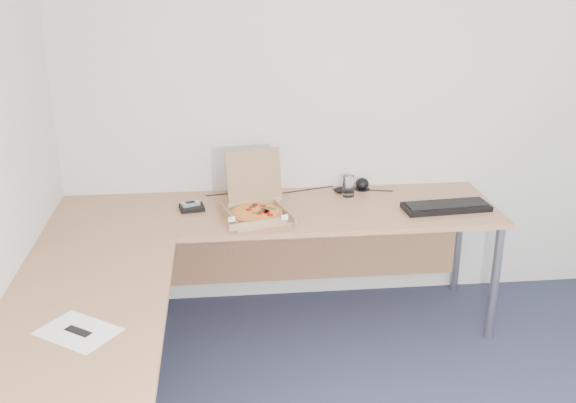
{
  "coord_description": "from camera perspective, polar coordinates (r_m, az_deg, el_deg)",
  "views": [
    {
      "loc": [
        -0.8,
        -2.1,
        2.11
      ],
      "look_at": [
        -0.45,
        1.28,
        0.82
      ],
      "focal_mm": 41.58,
      "sensor_mm": 36.0,
      "label": 1
    }
  ],
  "objects": [
    {
      "name": "mouse",
      "position": [
        4.04,
        4.67,
        1.01
      ],
      "size": [
        0.11,
        0.08,
        0.04
      ],
      "primitive_type": "ellipsoid",
      "rotation": [
        0.0,
        0.0,
        -0.04
      ],
      "color": "black",
      "rests_on": "desk"
    },
    {
      "name": "cable_bundle",
      "position": [
        4.05,
        0.66,
        0.88
      ],
      "size": [
        0.55,
        0.11,
        0.01
      ],
      "primitive_type": null,
      "rotation": [
        0.0,
        0.0,
        0.14
      ],
      "color": "black",
      "rests_on": "desk"
    },
    {
      "name": "room_shell",
      "position": [
        2.41,
        13.95,
        -0.75
      ],
      "size": [
        3.5,
        3.5,
        2.5
      ],
      "primitive_type": null,
      "color": "silver",
      "rests_on": "ground"
    },
    {
      "name": "wallet",
      "position": [
        3.8,
        -8.22,
        -0.53
      ],
      "size": [
        0.15,
        0.13,
        0.02
      ],
      "primitive_type": "cube",
      "rotation": [
        0.0,
        0.0,
        0.18
      ],
      "color": "black",
      "rests_on": "desk"
    },
    {
      "name": "desk",
      "position": [
        3.38,
        -5.79,
        -3.96
      ],
      "size": [
        2.5,
        2.2,
        0.73
      ],
      "color": "#B57A52",
      "rests_on": "ground"
    },
    {
      "name": "paper_sheet",
      "position": [
        2.73,
        -17.51,
        -10.55
      ],
      "size": [
        0.36,
        0.34,
        0.0
      ],
      "primitive_type": "cube",
      "rotation": [
        0.0,
        0.0,
        -0.62
      ],
      "color": "white",
      "rests_on": "desk"
    },
    {
      "name": "pizza_box",
      "position": [
        3.67,
        -2.73,
        -0.69
      ],
      "size": [
        0.32,
        0.37,
        0.33
      ],
      "rotation": [
        0.0,
        0.0,
        0.28
      ],
      "color": "tan",
      "rests_on": "desk"
    },
    {
      "name": "phone",
      "position": [
        3.8,
        -8.34,
        -0.2
      ],
      "size": [
        0.11,
        0.08,
        0.02
      ],
      "primitive_type": "cube",
      "rotation": [
        0.0,
        0.0,
        0.37
      ],
      "color": "#B2B5BA",
      "rests_on": "wallet"
    },
    {
      "name": "dome_speaker",
      "position": [
        4.1,
        6.37,
        1.56
      ],
      "size": [
        0.09,
        0.09,
        0.08
      ],
      "primitive_type": "ellipsoid",
      "color": "black",
      "rests_on": "desk"
    },
    {
      "name": "drinking_glass",
      "position": [
        3.97,
        5.2,
        1.33
      ],
      "size": [
        0.07,
        0.07,
        0.13
      ],
      "primitive_type": "cylinder",
      "color": "white",
      "rests_on": "desk"
    },
    {
      "name": "keyboard",
      "position": [
        3.87,
        13.36,
        -0.45
      ],
      "size": [
        0.5,
        0.21,
        0.03
      ],
      "primitive_type": "cube",
      "rotation": [
        0.0,
        0.0,
        0.08
      ],
      "color": "black",
      "rests_on": "desk"
    }
  ]
}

